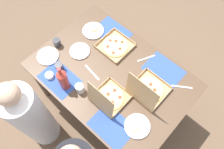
# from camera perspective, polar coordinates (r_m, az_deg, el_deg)

# --- Properties ---
(ground_plane) EXTENTS (6.00, 6.00, 0.00)m
(ground_plane) POSITION_cam_1_polar(r_m,az_deg,el_deg) (2.92, -0.00, -6.89)
(ground_plane) COLOR brown
(dining_table) EXTENTS (1.48, 1.04, 0.77)m
(dining_table) POSITION_cam_1_polar(r_m,az_deg,el_deg) (2.31, -0.00, -1.22)
(dining_table) COLOR #3F3328
(dining_table) RESTS_ON ground_plane
(placemat_near_left) EXTENTS (0.36, 0.26, 0.00)m
(placemat_near_left) POSITION_cam_1_polar(r_m,az_deg,el_deg) (2.29, 12.48, 1.06)
(placemat_near_left) COLOR #2D4C9E
(placemat_near_left) RESTS_ON dining_table
(placemat_near_right) EXTENTS (0.36, 0.26, 0.00)m
(placemat_near_right) POSITION_cam_1_polar(r_m,az_deg,el_deg) (2.48, 0.05, 10.31)
(placemat_near_right) COLOR #2D4C9E
(placemat_near_right) RESTS_ON dining_table
(placemat_far_left) EXTENTS (0.36, 0.26, 0.00)m
(placemat_far_left) POSITION_cam_1_polar(r_m,az_deg,el_deg) (2.04, -0.06, -12.55)
(placemat_far_left) COLOR #2D4C9E
(placemat_far_left) RESTS_ON dining_table
(placemat_far_right) EXTENTS (0.36, 0.26, 0.00)m
(placemat_far_right) POSITION_cam_1_polar(r_m,az_deg,el_deg) (2.25, -12.72, -1.06)
(placemat_far_right) COLOR #2D4C9E
(placemat_far_right) RESTS_ON dining_table
(pizza_box_corner_right) EXTENTS (0.30, 0.30, 0.04)m
(pizza_box_corner_right) POSITION_cam_1_polar(r_m,az_deg,el_deg) (2.36, 0.77, 6.99)
(pizza_box_corner_right) COLOR tan
(pizza_box_corner_right) RESTS_ON dining_table
(pizza_box_center) EXTENTS (0.31, 0.31, 0.34)m
(pizza_box_center) POSITION_cam_1_polar(r_m,az_deg,el_deg) (2.11, 8.59, -3.83)
(pizza_box_center) COLOR tan
(pizza_box_center) RESTS_ON dining_table
(pizza_box_corner_left) EXTENTS (0.29, 0.29, 0.32)m
(pizza_box_corner_left) POSITION_cam_1_polar(r_m,az_deg,el_deg) (2.06, -0.90, -5.80)
(pizza_box_corner_left) COLOR tan
(pizza_box_corner_left) RESTS_ON dining_table
(plate_far_left) EXTENTS (0.20, 0.20, 0.02)m
(plate_far_left) POSITION_cam_1_polar(r_m,az_deg,el_deg) (2.36, -7.86, 5.68)
(plate_far_left) COLOR white
(plate_far_left) RESTS_ON dining_table
(plate_middle) EXTENTS (0.22, 0.22, 0.03)m
(plate_middle) POSITION_cam_1_polar(r_m,az_deg,el_deg) (2.04, 6.08, -12.43)
(plate_middle) COLOR white
(plate_middle) RESTS_ON dining_table
(plate_near_left) EXTENTS (0.22, 0.22, 0.03)m
(plate_near_left) POSITION_cam_1_polar(r_m,az_deg,el_deg) (2.49, -4.60, 10.64)
(plate_near_left) COLOR white
(plate_near_left) RESTS_ON dining_table
(plate_far_right) EXTENTS (0.21, 0.21, 0.02)m
(plate_far_right) POSITION_cam_1_polar(r_m,az_deg,el_deg) (2.39, -15.35, 4.33)
(plate_far_right) COLOR white
(plate_far_right) RESTS_ON dining_table
(soda_bottle) EXTENTS (0.09, 0.09, 0.32)m
(soda_bottle) POSITION_cam_1_polar(r_m,az_deg,el_deg) (2.09, -11.86, -1.16)
(soda_bottle) COLOR #B2382D
(soda_bottle) RESTS_ON dining_table
(cup_clear_left) EXTENTS (0.08, 0.08, 0.10)m
(cup_clear_left) POSITION_cam_1_polar(r_m,az_deg,el_deg) (2.12, -7.84, -3.39)
(cup_clear_left) COLOR silver
(cup_clear_left) RESTS_ON dining_table
(cup_red) EXTENTS (0.07, 0.07, 0.09)m
(cup_red) POSITION_cam_1_polar(r_m,az_deg,el_deg) (2.26, -12.70, 1.84)
(cup_red) COLOR #333338
(cup_red) RESTS_ON dining_table
(cup_clear_right) EXTENTS (0.07, 0.07, 0.09)m
(cup_clear_right) POSITION_cam_1_polar(r_m,az_deg,el_deg) (2.41, -13.25, 7.58)
(cup_clear_right) COLOR #333338
(cup_clear_right) RESTS_ON dining_table
(condiment_bowl) EXTENTS (0.08, 0.08, 0.04)m
(condiment_bowl) POSITION_cam_1_polar(r_m,az_deg,el_deg) (2.26, -14.98, -0.27)
(condiment_bowl) COLOR white
(condiment_bowl) RESTS_ON dining_table
(knife_by_near_right) EXTENTS (0.21, 0.04, 0.00)m
(knife_by_near_right) POSITION_cam_1_polar(r_m,az_deg,el_deg) (2.23, -4.84, 0.48)
(knife_by_near_right) COLOR #B7B7BC
(knife_by_near_right) RESTS_ON dining_table
(fork_by_far_right) EXTENTS (0.10, 0.18, 0.00)m
(fork_by_far_right) POSITION_cam_1_polar(r_m,az_deg,el_deg) (2.32, 8.36, 3.94)
(fork_by_far_right) COLOR #B7B7BC
(fork_by_far_right) RESTS_ON dining_table
(fork_by_far_left) EXTENTS (0.17, 0.12, 0.00)m
(fork_by_far_left) POSITION_cam_1_polar(r_m,az_deg,el_deg) (2.25, 16.70, -2.91)
(fork_by_far_left) COLOR #B7B7BC
(fork_by_far_left) RESTS_ON dining_table
(diner_right_seat) EXTENTS (0.32, 0.32, 1.24)m
(diner_right_seat) POSITION_cam_1_polar(r_m,az_deg,el_deg) (2.41, -18.94, -9.78)
(diner_right_seat) COLOR white
(diner_right_seat) RESTS_ON ground_plane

